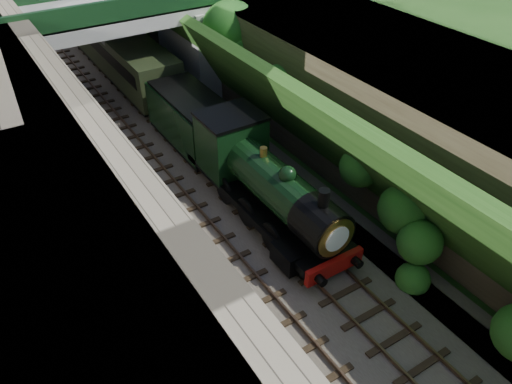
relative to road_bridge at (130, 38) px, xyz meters
name	(u,v)px	position (x,y,z in m)	size (l,w,h in m)	color
ground	(382,375)	(-0.94, -24.00, -4.08)	(160.00, 160.00, 0.00)	#1E4714
trackbed	(149,125)	(-0.94, -4.00, -3.98)	(10.00, 90.00, 0.20)	#473F38
retaining_wall	(41,94)	(-6.44, -4.00, -0.58)	(1.00, 90.00, 7.00)	#756B56
street_plateau_right	(280,46)	(8.56, -4.00, -0.95)	(8.00, 90.00, 6.25)	#262628
embankment_slope	(229,73)	(4.03, -5.13, -1.35)	(4.70, 90.00, 6.53)	#1E4714
track_left	(117,132)	(-2.94, -4.00, -3.83)	(2.50, 90.00, 0.20)	black
track_right	(167,118)	(0.26, -4.00, -3.83)	(2.50, 90.00, 0.20)	black
road_bridge	(130,38)	(0.00, 0.00, 0.00)	(16.00, 6.40, 7.25)	gray
tree	(231,32)	(4.97, -3.94, 0.57)	(3.60, 3.80, 6.60)	black
locomotive	(265,184)	(0.26, -14.97, -2.18)	(3.10, 10.22, 3.83)	black
tender	(192,122)	(0.26, -7.61, -2.46)	(2.70, 6.00, 3.05)	black
coach_front	(113,45)	(0.26, 4.99, -2.03)	(2.90, 18.00, 3.70)	black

